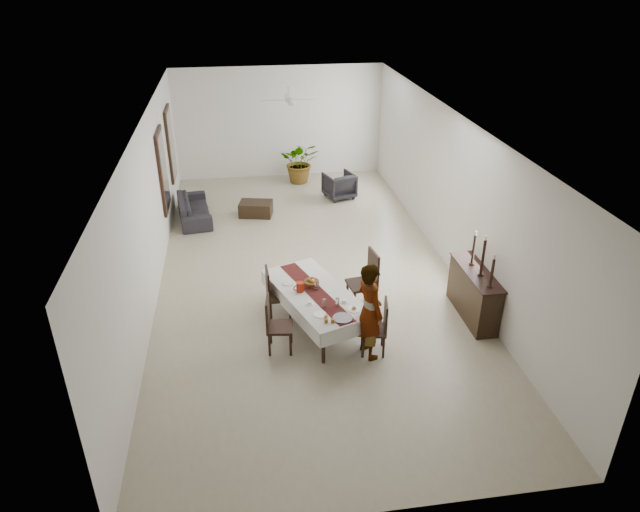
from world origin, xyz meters
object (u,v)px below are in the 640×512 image
Objects in this scene: sideboard_body at (474,294)px; sofa at (194,208)px; woman at (370,311)px; dining_table_top at (315,293)px; red_pitcher at (300,287)px.

sideboard_body reaches higher than sofa.
sofa is at bearing 8.89° from woman.
dining_table_top is 1.24m from woman.
red_pitcher is (-0.26, 0.05, 0.12)m from dining_table_top.
dining_table_top is 0.29m from red_pitcher.
sideboard_body is (3.14, -0.19, -0.32)m from red_pitcher.
sofa is (-5.22, 5.23, -0.18)m from sideboard_body.
woman is 2.32m from sideboard_body.
sideboard_body is (2.88, -0.14, -0.20)m from dining_table_top.
woman is at bearing -158.61° from sideboard_body.
woman reaches higher than sideboard_body.
sofa is (-3.09, 6.07, -0.57)m from woman.
woman is (1.00, -1.02, 0.07)m from red_pitcher.
dining_table_top is at bearing 19.33° from woman.
dining_table_top is at bearing 177.28° from sideboard_body.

